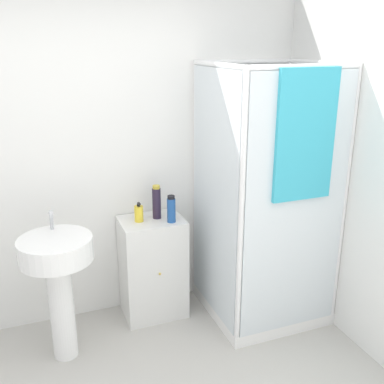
% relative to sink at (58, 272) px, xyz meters
% --- Properties ---
extents(wall_back, '(6.40, 0.06, 2.50)m').
position_rel_sink_xyz_m(wall_back, '(0.30, 0.50, 0.60)').
color(wall_back, white).
rests_on(wall_back, ground_plane).
extents(shower_enclosure, '(0.85, 0.88, 1.95)m').
position_rel_sink_xyz_m(shower_enclosure, '(1.49, -0.05, -0.07)').
color(shower_enclosure, white).
rests_on(shower_enclosure, ground_plane).
extents(vanity_cabinet, '(0.48, 0.38, 0.80)m').
position_rel_sink_xyz_m(vanity_cabinet, '(0.72, 0.28, -0.24)').
color(vanity_cabinet, silver).
rests_on(vanity_cabinet, ground_plane).
extents(sink, '(0.48, 0.48, 1.02)m').
position_rel_sink_xyz_m(sink, '(0.00, 0.00, 0.00)').
color(sink, white).
rests_on(sink, ground_plane).
extents(soap_dispenser, '(0.07, 0.07, 0.15)m').
position_rel_sink_xyz_m(soap_dispenser, '(0.63, 0.29, 0.22)').
color(soap_dispenser, yellow).
rests_on(soap_dispenser, vanity_cabinet).
extents(shampoo_bottle_tall_black, '(0.06, 0.06, 0.26)m').
position_rel_sink_xyz_m(shampoo_bottle_tall_black, '(0.77, 0.30, 0.28)').
color(shampoo_bottle_tall_black, '#281E33').
rests_on(shampoo_bottle_tall_black, vanity_cabinet).
extents(shampoo_bottle_blue, '(0.06, 0.06, 0.21)m').
position_rel_sink_xyz_m(shampoo_bottle_blue, '(0.85, 0.19, 0.26)').
color(shampoo_bottle_blue, '#1E4C93').
rests_on(shampoo_bottle_blue, vanity_cabinet).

